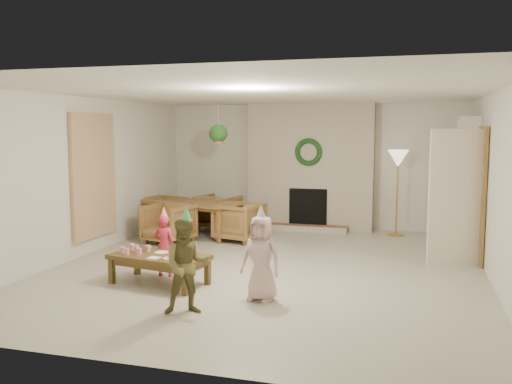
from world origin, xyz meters
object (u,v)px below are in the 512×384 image
(dining_table, at_px, (195,219))
(dining_chair_left, at_px, (162,214))
(dining_chair_near, at_px, (168,224))
(dining_chair_far, at_px, (218,212))
(child_plaid, at_px, (187,266))
(child_pink, at_px, (261,258))
(child_red, at_px, (164,246))
(dining_chair_right, at_px, (239,222))
(coffee_table_top, at_px, (159,257))

(dining_table, relative_size, dining_chair_left, 2.34)
(dining_chair_near, relative_size, dining_chair_far, 1.00)
(child_plaid, bearing_deg, dining_chair_near, 92.95)
(dining_table, bearing_deg, dining_chair_left, -180.00)
(dining_chair_far, distance_m, child_pink, 4.67)
(child_plaid, bearing_deg, child_red, 99.06)
(dining_table, xyz_separation_m, dining_chair_right, (0.95, -0.24, 0.03))
(coffee_table_top, xyz_separation_m, child_plaid, (0.79, -0.94, 0.17))
(dining_chair_left, distance_m, child_plaid, 4.89)
(dining_chair_left, relative_size, child_plaid, 0.72)
(dining_table, xyz_separation_m, coffee_table_top, (0.80, -3.16, 0.04))
(dining_chair_left, xyz_separation_m, child_red, (1.46, -2.97, 0.08))
(child_plaid, bearing_deg, coffee_table_top, 104.93)
(coffee_table_top, distance_m, child_pink, 1.47)
(dining_table, distance_m, dining_chair_left, 0.78)
(dining_chair_far, height_order, dining_chair_right, same)
(child_red, xyz_separation_m, child_pink, (1.54, -0.65, 0.08))
(dining_chair_near, relative_size, child_plaid, 0.72)
(dining_chair_right, height_order, child_plaid, child_plaid)
(dining_table, bearing_deg, dining_chair_right, -0.00)
(dining_chair_left, bearing_deg, coffee_table_top, -140.89)
(dining_table, distance_m, coffee_table_top, 3.26)
(dining_table, relative_size, child_plaid, 1.69)
(dining_chair_left, distance_m, child_pink, 4.71)
(dining_chair_right, xyz_separation_m, coffee_table_top, (-0.14, -2.92, 0.01))
(dining_chair_right, relative_size, child_red, 0.90)
(dining_chair_near, relative_size, dining_chair_left, 1.00)
(dining_chair_right, distance_m, child_red, 2.56)
(dining_chair_left, height_order, coffee_table_top, dining_chair_left)
(dining_chair_near, xyz_separation_m, child_red, (0.89, -2.02, 0.08))
(dining_table, distance_m, child_pink, 4.11)
(dining_chair_near, height_order, dining_chair_right, same)
(dining_chair_left, relative_size, coffee_table_top, 0.61)
(child_plaid, relative_size, child_pink, 1.05)
(child_red, bearing_deg, child_plaid, 125.09)
(coffee_table_top, bearing_deg, dining_chair_left, 125.62)
(child_red, relative_size, child_pink, 0.84)
(dining_chair_near, relative_size, dining_chair_right, 1.00)
(dining_chair_far, distance_m, dining_chair_left, 1.11)
(dining_chair_left, bearing_deg, dining_chair_far, -45.00)
(dining_chair_left, height_order, child_plaid, child_plaid)
(dining_chair_near, bearing_deg, dining_chair_left, 135.00)
(dining_table, xyz_separation_m, dining_chair_near, (-0.19, -0.76, 0.03))
(child_pink, bearing_deg, coffee_table_top, -179.89)
(dining_chair_left, relative_size, dining_chair_right, 1.00)
(child_plaid, bearing_deg, dining_chair_left, 93.58)
(dining_chair_right, bearing_deg, child_pink, 36.11)
(child_red, bearing_deg, coffee_table_top, 106.16)
(dining_chair_far, xyz_separation_m, coffee_table_top, (0.61, -3.92, 0.01))
(dining_table, height_order, child_plaid, child_plaid)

